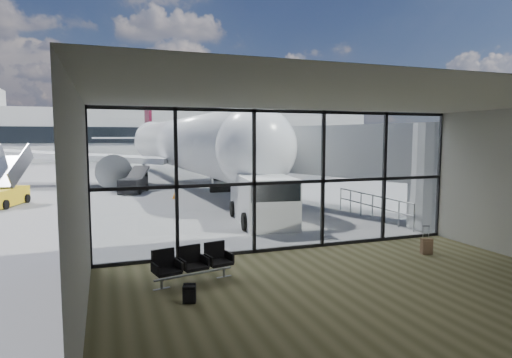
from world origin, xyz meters
TOP-DOWN VIEW (x-y plane):
  - ground at (0.00, 40.00)m, footprint 220.00×220.00m
  - lounge_shell at (0.00, -4.80)m, footprint 12.02×8.01m
  - glass_curtain_wall at (0.00, 0.00)m, footprint 12.10×0.12m
  - jet_bridge at (4.90, 7.07)m, footprint 8.00×16.50m
  - apron_railing at (5.60, 3.50)m, footprint 0.06×5.46m
  - far_terminal at (-0.59, 61.97)m, footprint 80.00×12.20m
  - tree_4 at (-21.00, 72.00)m, footprint 5.61×5.61m
  - tree_5 at (-15.00, 72.00)m, footprint 6.27×6.27m
  - seating_row at (-3.56, -2.01)m, footprint 2.06×0.97m
  - backpack at (-3.90, -3.39)m, footprint 0.32×0.32m
  - suitcase at (3.80, -1.96)m, footprint 0.37×0.31m
  - airliner at (0.33, 23.55)m, footprint 34.00×39.39m
  - service_van at (0.77, 4.46)m, footprint 2.76×4.90m
  - belt_loader at (-3.76, 16.71)m, footprint 2.34×3.79m
  - mobile_stairs at (-10.85, 13.38)m, footprint 2.73×4.02m
  - traffic_cone_b at (-1.62, 13.04)m, footprint 0.37×0.37m
  - traffic_cone_c at (3.54, 11.26)m, footprint 0.38×0.38m

SIDE VIEW (x-z plane):
  - ground at x=0.00m, z-range 0.00..0.00m
  - backpack at x=-3.90m, z-range -0.01..0.42m
  - traffic_cone_b at x=-1.62m, z-range -0.01..0.51m
  - traffic_cone_c at x=3.54m, z-range -0.01..0.53m
  - suitcase at x=3.80m, z-range -0.18..0.71m
  - seating_row at x=-3.56m, z-range 0.05..0.96m
  - belt_loader at x=-3.76m, z-range -0.27..1.38m
  - mobile_stairs at x=-10.85m, z-range -0.67..1.92m
  - apron_railing at x=5.60m, z-range 0.16..1.27m
  - service_van at x=0.77m, z-range 0.03..2.06m
  - glass_curtain_wall at x=0.00m, z-range 0.00..4.50m
  - lounge_shell at x=0.00m, z-range 0.40..4.91m
  - jet_bridge at x=4.90m, z-range 0.59..4.92m
  - airliner at x=0.33m, z-range -1.98..8.16m
  - far_terminal at x=-0.59m, z-range -1.29..9.71m
  - tree_4 at x=-21.00m, z-range 1.22..9.29m
  - tree_5 at x=-15.00m, z-range 1.36..10.39m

